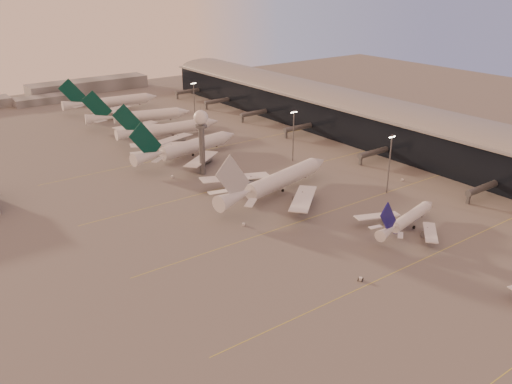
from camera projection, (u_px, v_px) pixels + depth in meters
ground at (406, 294)px, 154.85m from camera, size 700.00×700.00×0.00m
taxiway_markings at (342, 206)px, 213.07m from camera, size 180.00×185.25×0.02m
terminal at (375, 122)px, 292.25m from camera, size 57.00×362.00×23.04m
radar_tower at (201, 129)px, 239.09m from camera, size 6.40×6.40×31.10m
mast_b at (390, 161)px, 220.90m from camera, size 3.60×0.56×25.00m
mast_c at (293, 133)px, 259.12m from camera, size 3.60×0.56×25.00m
mast_d at (194, 101)px, 325.07m from camera, size 3.60×0.56×25.00m
distant_horizon at (55, 92)px, 397.04m from camera, size 165.00×37.50×9.00m
narrowbody_mid at (407, 221)px, 192.77m from camera, size 39.84×31.47×15.75m
widebody_white at (277, 185)px, 222.78m from camera, size 68.33×54.14×24.41m
greentail_a at (188, 150)px, 266.60m from camera, size 63.91×51.20×23.36m
greentail_b at (170, 131)px, 298.90m from camera, size 61.26×49.32×22.25m
greentail_c at (140, 118)px, 324.20m from camera, size 62.01×49.47×22.97m
greentail_d at (112, 104)px, 359.55m from camera, size 64.51×51.90×23.44m
gsv_tug_mid at (361, 279)px, 161.41m from camera, size 3.49×3.91×0.96m
gsv_truck_b at (424, 202)px, 213.98m from camera, size 5.84×3.56×2.22m
gsv_truck_c at (244, 223)px, 196.58m from camera, size 5.05×4.36×2.00m
gsv_catering_b at (403, 177)px, 238.13m from camera, size 4.72×3.06×3.57m
gsv_tug_far at (237, 175)px, 244.58m from camera, size 4.02×4.30×1.06m
gsv_truck_d at (172, 175)px, 242.27m from camera, size 3.49×5.57×2.12m
gsv_tug_hangar at (226, 137)px, 300.28m from camera, size 4.29×3.74×1.05m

